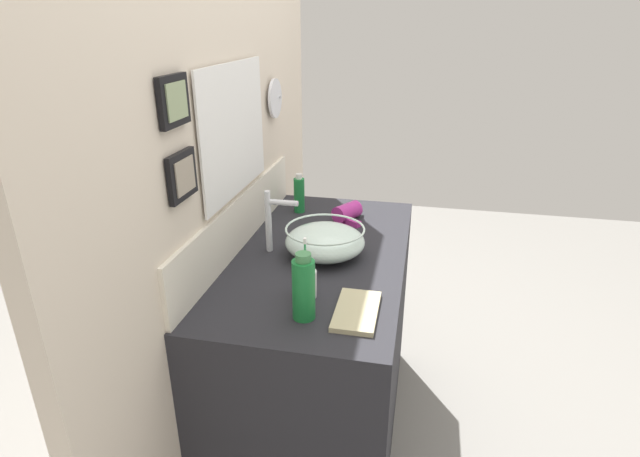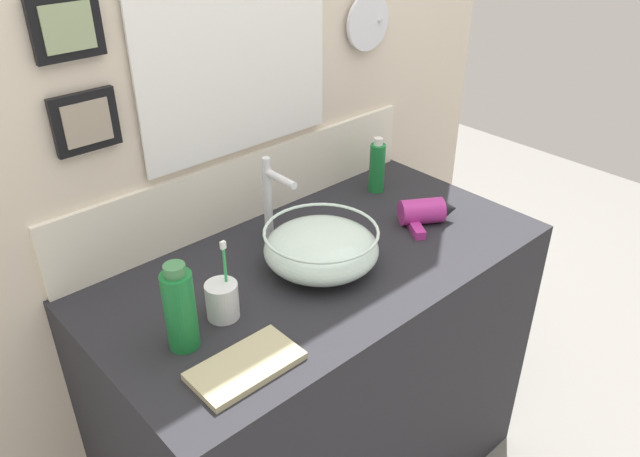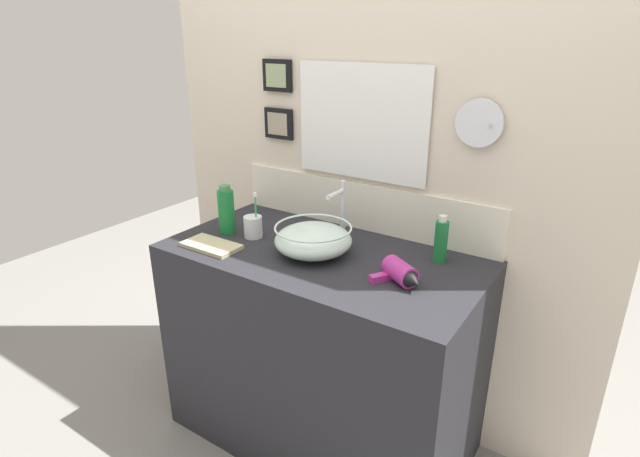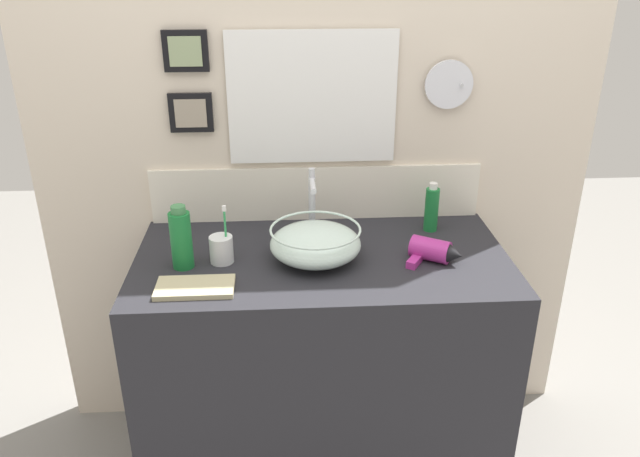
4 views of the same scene
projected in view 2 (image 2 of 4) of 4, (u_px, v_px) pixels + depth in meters
name	position (u px, v px, depth m)	size (l,w,h in m)	color
vanity_counter	(322.00, 383.00, 1.86)	(1.22, 0.63, 0.88)	#232328
back_panel	(235.00, 92.00, 1.66)	(2.01, 0.10, 2.50)	beige
glass_bowl_sink	(321.00, 248.00, 1.58)	(0.29, 0.29, 0.11)	silver
faucet	(271.00, 194.00, 1.66)	(0.02, 0.13, 0.24)	silver
hair_drier	(426.00, 212.00, 1.79)	(0.19, 0.15, 0.07)	#B22D8C
toothbrush_cup	(222.00, 300.00, 1.41)	(0.08, 0.08, 0.19)	silver
lotion_bottle	(180.00, 309.00, 1.30)	(0.07, 0.07, 0.21)	#197233
spray_bottle	(377.00, 167.00, 1.94)	(0.05, 0.05, 0.18)	#197233
hand_towel	(246.00, 366.00, 1.28)	(0.23, 0.13, 0.02)	tan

